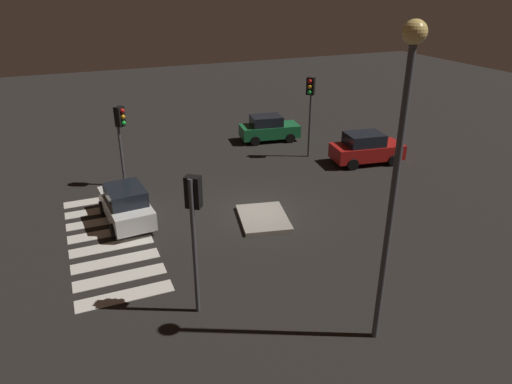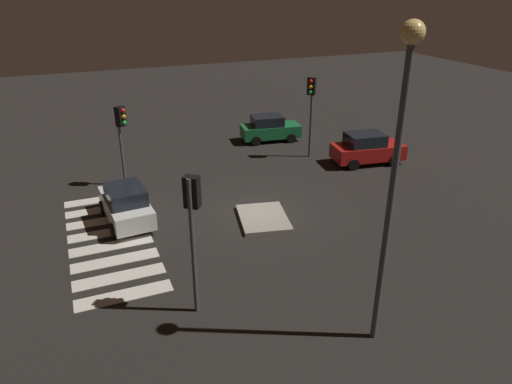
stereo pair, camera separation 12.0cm
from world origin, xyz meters
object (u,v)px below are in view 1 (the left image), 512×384
at_px(car_red, 366,148).
at_px(traffic_light_east, 194,212).
at_px(traffic_island, 263,218).
at_px(car_white, 126,205).
at_px(traffic_light_west, 310,98).
at_px(traffic_light_south, 120,127).
at_px(street_lamp, 400,146).
at_px(car_green, 269,128).

relative_size(car_red, traffic_light_east, 0.93).
xyz_separation_m(traffic_island, car_white, (-2.14, -5.49, 0.73)).
relative_size(traffic_light_west, traffic_light_south, 1.15).
height_order(car_red, street_lamp, street_lamp).
xyz_separation_m(traffic_island, traffic_light_west, (-6.31, 5.60, 3.45)).
relative_size(car_white, traffic_light_west, 0.85).
relative_size(car_red, traffic_light_south, 1.03).
bearing_deg(traffic_light_west, traffic_island, 4.04).
bearing_deg(traffic_light_west, car_white, -23.77).
xyz_separation_m(traffic_island, traffic_light_south, (-6.17, -4.89, 3.01)).
distance_m(car_white, traffic_light_south, 4.66).
xyz_separation_m(car_white, traffic_light_south, (-4.03, 0.60, 2.28)).
distance_m(car_white, traffic_light_west, 12.16).
bearing_deg(car_red, traffic_island, -144.67).
bearing_deg(traffic_light_south, traffic_light_west, 48.28).
relative_size(traffic_island, traffic_light_west, 0.66).
bearing_deg(traffic_light_south, traffic_light_east, -39.32).
relative_size(car_red, car_green, 1.07).
relative_size(car_green, street_lamp, 0.45).
height_order(car_white, traffic_light_south, traffic_light_south).
xyz_separation_m(car_white, traffic_light_west, (-4.16, 11.09, 2.72)).
distance_m(traffic_light_west, traffic_light_east, 14.83).
bearing_deg(traffic_light_east, street_lamp, -88.78).
distance_m(traffic_island, car_green, 11.17).
relative_size(traffic_island, car_red, 0.73).
bearing_deg(street_lamp, car_red, 146.44).
distance_m(car_red, traffic_light_east, 15.57).
bearing_deg(traffic_light_east, traffic_light_south, 40.73).
bearing_deg(traffic_light_east, car_red, -16.78).
relative_size(traffic_light_east, street_lamp, 0.51).
bearing_deg(street_lamp, traffic_light_west, 158.97).
bearing_deg(traffic_light_west, car_green, -121.82).
height_order(traffic_island, street_lamp, street_lamp).
height_order(car_red, traffic_light_west, traffic_light_west).
height_order(traffic_light_west, traffic_light_east, traffic_light_west).
xyz_separation_m(traffic_light_west, traffic_light_east, (11.05, -9.89, -0.10)).
bearing_deg(traffic_light_south, car_white, -50.97).
distance_m(car_red, car_white, 13.84).
bearing_deg(car_white, car_green, -56.85).
bearing_deg(traffic_island, traffic_light_west, 138.38).
xyz_separation_m(car_white, traffic_light_east, (6.88, 1.20, 2.62)).
bearing_deg(traffic_light_west, traffic_light_east, 3.82).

